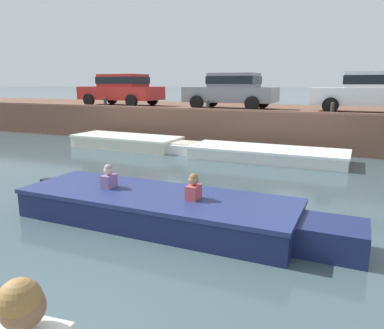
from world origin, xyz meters
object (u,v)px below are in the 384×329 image
at_px(mooring_bollard_west, 105,102).
at_px(mooring_bollard_east, 332,108).
at_px(boat_moored_west_cream, 131,142).
at_px(car_left_inner_grey, 232,89).
at_px(motorboat_passing, 167,210).
at_px(car_leftmost_red, 122,88).
at_px(boat_moored_central_white, 260,154).
at_px(car_centre_white, 370,90).
at_px(mooring_bollard_mid, 208,104).

distance_m(mooring_bollard_west, mooring_bollard_east, 10.24).
relative_size(boat_moored_west_cream, mooring_bollard_west, 12.34).
distance_m(car_left_inner_grey, mooring_bollard_west, 6.10).
xyz_separation_m(motorboat_passing, car_leftmost_red, (-7.92, 9.98, 2.07)).
relative_size(boat_moored_west_cream, mooring_bollard_east, 12.34).
height_order(boat_moored_central_white, mooring_bollard_east, mooring_bollard_east).
bearing_deg(mooring_bollard_east, car_leftmost_red, 173.33).
bearing_deg(mooring_bollard_west, motorboat_passing, -47.49).
height_order(boat_moored_central_white, car_left_inner_grey, car_left_inner_grey).
distance_m(boat_moored_central_white, motorboat_passing, 6.74).
distance_m(boat_moored_west_cream, car_leftmost_red, 4.47).
distance_m(car_leftmost_red, car_centre_white, 11.29).
height_order(motorboat_passing, mooring_bollard_east, mooring_bollard_east).
height_order(boat_moored_central_white, car_leftmost_red, car_leftmost_red).
bearing_deg(mooring_bollard_mid, motorboat_passing, -72.49).
xyz_separation_m(boat_moored_west_cream, car_left_inner_grey, (3.32, 3.05, 2.11)).
bearing_deg(mooring_bollard_west, car_leftmost_red, 83.02).
xyz_separation_m(boat_moored_central_white, mooring_bollard_west, (-8.11, 2.06, 1.53)).
height_order(boat_moored_west_cream, motorboat_passing, motorboat_passing).
bearing_deg(mooring_bollard_mid, boat_moored_west_cream, -144.79).
bearing_deg(boat_moored_central_white, boat_moored_west_cream, 177.99).
distance_m(boat_moored_central_white, mooring_bollard_mid, 3.82).
height_order(car_leftmost_red, car_left_inner_grey, same).
bearing_deg(mooring_bollard_east, motorboat_passing, -103.87).
relative_size(mooring_bollard_west, mooring_bollard_east, 1.00).
xyz_separation_m(boat_moored_west_cream, motorboat_passing, (5.43, -6.93, 0.04)).
relative_size(car_left_inner_grey, mooring_bollard_mid, 8.93).
bearing_deg(car_centre_white, car_leftmost_red, -179.98).
height_order(boat_moored_west_cream, car_centre_white, car_centre_white).
bearing_deg(car_left_inner_grey, car_centre_white, 0.02).
distance_m(car_left_inner_grey, mooring_bollard_east, 4.49).
bearing_deg(boat_moored_central_white, car_left_inner_grey, 123.60).
bearing_deg(mooring_bollard_mid, car_left_inner_grey, 60.75).
bearing_deg(boat_moored_west_cream, car_leftmost_red, 129.25).
height_order(boat_moored_west_cream, mooring_bollard_mid, mooring_bollard_mid).
distance_m(car_centre_white, mooring_bollard_east, 1.78).
distance_m(boat_moored_west_cream, car_left_inner_grey, 4.98).
xyz_separation_m(car_centre_white, mooring_bollard_mid, (-6.14, -1.18, -0.61)).
distance_m(motorboat_passing, mooring_bollard_west, 12.03).
bearing_deg(boat_moored_west_cream, car_left_inner_grey, 42.66).
relative_size(mooring_bollard_mid, mooring_bollard_east, 1.00).
bearing_deg(motorboat_passing, boat_moored_west_cream, 128.08).
relative_size(boat_moored_central_white, mooring_bollard_west, 14.45).
distance_m(motorboat_passing, mooring_bollard_east, 9.18).
bearing_deg(boat_moored_west_cream, mooring_bollard_mid, 35.21).
bearing_deg(mooring_bollard_mid, mooring_bollard_east, 0.00).
relative_size(boat_moored_west_cream, boat_moored_central_white, 0.85).
distance_m(boat_moored_central_white, car_left_inner_grey, 4.45).
bearing_deg(car_leftmost_red, car_left_inner_grey, 0.03).
height_order(boat_moored_central_white, mooring_bollard_west, mooring_bollard_west).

